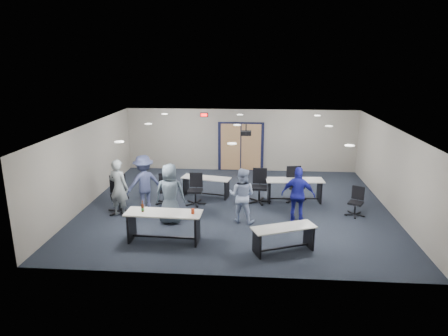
# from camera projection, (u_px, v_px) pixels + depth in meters

# --- Properties ---
(floor) EXTENTS (10.00, 10.00, 0.00)m
(floor) POSITION_uv_depth(u_px,v_px,m) (236.00, 206.00, 13.46)
(floor) COLOR black
(floor) RESTS_ON ground
(back_wall) EXTENTS (10.00, 0.04, 2.70)m
(back_wall) POSITION_uv_depth(u_px,v_px,m) (241.00, 140.00, 17.42)
(back_wall) COLOR gray
(back_wall) RESTS_ON floor
(front_wall) EXTENTS (10.00, 0.04, 2.70)m
(front_wall) POSITION_uv_depth(u_px,v_px,m) (226.00, 221.00, 8.77)
(front_wall) COLOR gray
(front_wall) RESTS_ON floor
(left_wall) EXTENTS (0.04, 9.00, 2.70)m
(left_wall) POSITION_uv_depth(u_px,v_px,m) (88.00, 164.00, 13.47)
(left_wall) COLOR gray
(left_wall) RESTS_ON floor
(right_wall) EXTENTS (0.04, 9.00, 2.70)m
(right_wall) POSITION_uv_depth(u_px,v_px,m) (392.00, 170.00, 12.73)
(right_wall) COLOR gray
(right_wall) RESTS_ON floor
(ceiling) EXTENTS (10.00, 9.00, 0.04)m
(ceiling) POSITION_uv_depth(u_px,v_px,m) (236.00, 127.00, 12.74)
(ceiling) COLOR silver
(ceiling) RESTS_ON back_wall
(double_door) EXTENTS (2.00, 0.07, 2.20)m
(double_door) POSITION_uv_depth(u_px,v_px,m) (241.00, 147.00, 17.47)
(double_door) COLOR black
(double_door) RESTS_ON back_wall
(exit_sign) EXTENTS (0.32, 0.07, 0.18)m
(exit_sign) POSITION_uv_depth(u_px,v_px,m) (204.00, 115.00, 17.20)
(exit_sign) COLOR black
(exit_sign) RESTS_ON back_wall
(ceiling_projector) EXTENTS (0.35, 0.32, 0.37)m
(ceiling_projector) POSITION_uv_depth(u_px,v_px,m) (246.00, 133.00, 13.28)
(ceiling_projector) COLOR black
(ceiling_projector) RESTS_ON ceiling
(ceiling_can_lights) EXTENTS (6.24, 5.74, 0.02)m
(ceiling_can_lights) POSITION_uv_depth(u_px,v_px,m) (237.00, 126.00, 12.99)
(ceiling_can_lights) COLOR white
(ceiling_can_lights) RESTS_ON ceiling
(table_front_left) EXTENTS (2.07, 0.75, 1.14)m
(table_front_left) POSITION_uv_depth(u_px,v_px,m) (164.00, 221.00, 10.73)
(table_front_left) COLOR beige
(table_front_left) RESTS_ON floor
(table_front_right) EXTENTS (1.74, 1.13, 0.67)m
(table_front_right) POSITION_uv_depth(u_px,v_px,m) (284.00, 235.00, 10.19)
(table_front_right) COLOR beige
(table_front_right) RESTS_ON floor
(table_back_left) EXTENTS (1.81, 0.92, 0.70)m
(table_back_left) POSITION_uv_depth(u_px,v_px,m) (206.00, 183.00, 14.27)
(table_back_left) COLOR beige
(table_back_left) RESTS_ON floor
(table_back_right) EXTENTS (2.00, 0.79, 0.79)m
(table_back_right) POSITION_uv_depth(u_px,v_px,m) (294.00, 187.00, 13.73)
(table_back_right) COLOR beige
(table_back_right) RESTS_ON floor
(chair_back_a) EXTENTS (0.68, 0.68, 1.00)m
(chair_back_a) POSITION_uv_depth(u_px,v_px,m) (164.00, 189.00, 13.56)
(chair_back_a) COLOR black
(chair_back_a) RESTS_ON floor
(chair_back_b) EXTENTS (0.67, 0.67, 1.06)m
(chair_back_b) POSITION_uv_depth(u_px,v_px,m) (195.00, 190.00, 13.46)
(chair_back_b) COLOR black
(chair_back_b) RESTS_ON floor
(chair_back_c) EXTENTS (0.76, 0.76, 1.16)m
(chair_back_c) POSITION_uv_depth(u_px,v_px,m) (259.00, 186.00, 13.64)
(chair_back_c) COLOR black
(chair_back_c) RESTS_ON floor
(chair_back_d) EXTENTS (0.88, 0.88, 1.19)m
(chair_back_d) POSITION_uv_depth(u_px,v_px,m) (295.00, 185.00, 13.77)
(chair_back_d) COLOR black
(chair_back_d) RESTS_ON floor
(chair_loose_left) EXTENTS (1.00, 1.00, 1.20)m
(chair_loose_left) POSITION_uv_depth(u_px,v_px,m) (119.00, 195.00, 12.71)
(chair_loose_left) COLOR black
(chair_loose_left) RESTS_ON floor
(chair_loose_right) EXTENTS (0.79, 0.79, 0.92)m
(chair_loose_right) POSITION_uv_depth(u_px,v_px,m) (356.00, 202.00, 12.51)
(chair_loose_right) COLOR black
(chair_loose_right) RESTS_ON floor
(person_gray) EXTENTS (0.77, 0.63, 1.83)m
(person_gray) POSITION_uv_depth(u_px,v_px,m) (119.00, 188.00, 12.40)
(person_gray) COLOR #8F999D
(person_gray) RESTS_ON floor
(person_plaid) EXTENTS (0.91, 0.60, 1.83)m
(person_plaid) POSITION_uv_depth(u_px,v_px,m) (170.00, 194.00, 11.87)
(person_plaid) COLOR #4F5E6C
(person_plaid) RESTS_ON floor
(person_lightblue) EXTENTS (0.95, 0.83, 1.68)m
(person_lightblue) POSITION_uv_depth(u_px,v_px,m) (242.00, 195.00, 11.96)
(person_lightblue) COLOR #A9B9DF
(person_lightblue) RESTS_ON floor
(person_navy) EXTENTS (1.07, 0.62, 1.71)m
(person_navy) POSITION_uv_depth(u_px,v_px,m) (298.00, 195.00, 11.96)
(person_navy) COLOR navy
(person_navy) RESTS_ON floor
(person_back) EXTENTS (1.36, 1.22, 1.83)m
(person_back) POSITION_uv_depth(u_px,v_px,m) (144.00, 183.00, 12.90)
(person_back) COLOR #394168
(person_back) RESTS_ON floor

